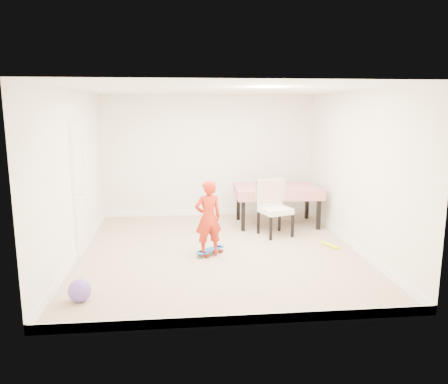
{
  "coord_description": "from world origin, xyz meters",
  "views": [
    {
      "loc": [
        -0.62,
        -6.83,
        2.32
      ],
      "look_at": [
        0.1,
        0.2,
        0.95
      ],
      "focal_mm": 35.0,
      "sensor_mm": 36.0,
      "label": 1
    }
  ],
  "objects": [
    {
      "name": "wall_front",
      "position": [
        0.0,
        -2.48,
        1.3
      ],
      "size": [
        4.5,
        0.04,
        2.6
      ],
      "primitive_type": "cube",
      "color": "white",
      "rests_on": "ground"
    },
    {
      "name": "dining_chair",
      "position": [
        1.11,
        0.79,
        0.51
      ],
      "size": [
        0.73,
        0.78,
        1.02
      ],
      "primitive_type": null,
      "rotation": [
        0.0,
        0.0,
        0.32
      ],
      "color": "beige",
      "rests_on": "ground"
    },
    {
      "name": "skateboard",
      "position": [
        -0.16,
        -0.15,
        0.04
      ],
      "size": [
        0.58,
        0.56,
        0.09
      ],
      "primitive_type": null,
      "rotation": [
        0.0,
        0.0,
        0.75
      ],
      "color": "blue",
      "rests_on": "ground"
    },
    {
      "name": "ceiling",
      "position": [
        0.0,
        0.0,
        2.58
      ],
      "size": [
        4.5,
        5.0,
        0.04
      ],
      "primitive_type": "cube",
      "color": "white",
      "rests_on": "wall_back"
    },
    {
      "name": "dining_table",
      "position": [
        1.3,
        1.55,
        0.39
      ],
      "size": [
        1.68,
        1.08,
        0.78
      ],
      "primitive_type": null,
      "rotation": [
        0.0,
        0.0,
        -0.02
      ],
      "color": "#B00916",
      "rests_on": "ground"
    },
    {
      "name": "baseboard_left",
      "position": [
        -2.24,
        0.0,
        0.06
      ],
      "size": [
        0.02,
        5.0,
        0.12
      ],
      "primitive_type": "cube",
      "color": "white",
      "rests_on": "ground"
    },
    {
      "name": "ground",
      "position": [
        0.0,
        0.0,
        0.0
      ],
      "size": [
        5.0,
        5.0,
        0.0
      ],
      "primitive_type": "plane",
      "color": "tan",
      "rests_on": "ground"
    },
    {
      "name": "baseboard_front",
      "position": [
        0.0,
        -2.49,
        0.06
      ],
      "size": [
        4.5,
        0.02,
        0.12
      ],
      "primitive_type": "cube",
      "color": "white",
      "rests_on": "ground"
    },
    {
      "name": "balloon",
      "position": [
        -1.86,
        -1.72,
        0.14
      ],
      "size": [
        0.28,
        0.28,
        0.28
      ],
      "primitive_type": "sphere",
      "color": "#724FBF",
      "rests_on": "ground"
    },
    {
      "name": "baseboard_right",
      "position": [
        2.24,
        0.0,
        0.06
      ],
      "size": [
        0.02,
        5.0,
        0.12
      ],
      "primitive_type": "cube",
      "color": "white",
      "rests_on": "ground"
    },
    {
      "name": "wall_back",
      "position": [
        0.0,
        2.48,
        1.3
      ],
      "size": [
        4.5,
        0.04,
        2.6
      ],
      "primitive_type": "cube",
      "color": "white",
      "rests_on": "ground"
    },
    {
      "name": "child",
      "position": [
        -0.19,
        -0.24,
        0.59
      ],
      "size": [
        0.49,
        0.38,
        1.19
      ],
      "primitive_type": "imported",
      "rotation": [
        0.0,
        0.0,
        3.4
      ],
      "color": "red",
      "rests_on": "ground"
    },
    {
      "name": "wall_left",
      "position": [
        -2.23,
        0.0,
        1.3
      ],
      "size": [
        0.04,
        5.0,
        2.6
      ],
      "primitive_type": "cube",
      "color": "white",
      "rests_on": "ground"
    },
    {
      "name": "wall_right",
      "position": [
        2.23,
        0.0,
        1.3
      ],
      "size": [
        0.04,
        5.0,
        2.6
      ],
      "primitive_type": "cube",
      "color": "white",
      "rests_on": "ground"
    },
    {
      "name": "door",
      "position": [
        -2.22,
        0.3,
        1.02
      ],
      "size": [
        0.11,
        0.94,
        2.11
      ],
      "primitive_type": "cube",
      "color": "white",
      "rests_on": "ground"
    },
    {
      "name": "foam_toy",
      "position": [
        1.88,
        0.03,
        0.03
      ],
      "size": [
        0.22,
        0.39,
        0.06
      ],
      "primitive_type": "cylinder",
      "rotation": [
        1.57,
        0.0,
        0.43
      ],
      "color": "#FFFB1A",
      "rests_on": "ground"
    },
    {
      "name": "baseboard_back",
      "position": [
        0.0,
        2.49,
        0.06
      ],
      "size": [
        4.5,
        0.02,
        0.12
      ],
      "primitive_type": "cube",
      "color": "white",
      "rests_on": "ground"
    }
  ]
}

